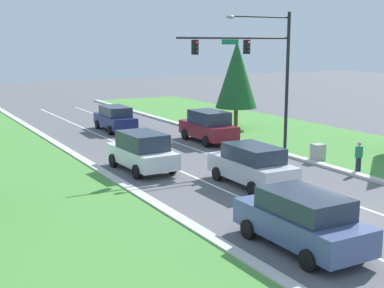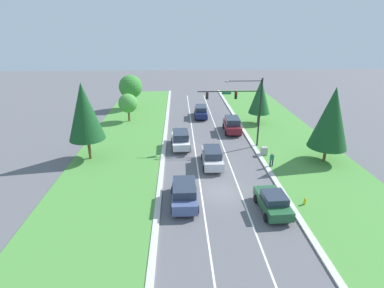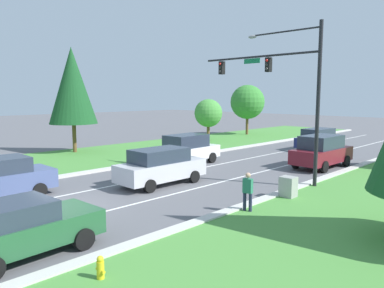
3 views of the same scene
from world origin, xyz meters
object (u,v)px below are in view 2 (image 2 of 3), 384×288
at_px(forest_sedan, 273,202).
at_px(oak_far_left_tree, 131,87).
at_px(traffic_signal_mast, 243,103).
at_px(white_suv, 181,139).
at_px(slate_blue_suv, 184,193).
at_px(pedestrian, 272,159).
at_px(oak_near_left_tree, 128,103).
at_px(conifer_near_right_tree, 331,118).
at_px(burgundy_suv, 232,125).
at_px(conifer_far_right_tree, 260,96).
at_px(silver_suv, 212,157).
at_px(navy_suv, 201,111).
at_px(fire_hydrant, 305,202).
at_px(utility_cabinet, 264,151).
at_px(conifer_mid_left_tree, 84,112).

bearing_deg(forest_sedan, oak_far_left_tree, 112.98).
xyz_separation_m(traffic_signal_mast, white_suv, (-7.57, 0.10, -4.60)).
bearing_deg(slate_blue_suv, pedestrian, 34.37).
xyz_separation_m(pedestrian, oak_near_left_tree, (-17.74, 17.25, 2.02)).
xyz_separation_m(conifer_near_right_tree, oak_far_left_tree, (-24.74, 23.84, -1.06)).
xyz_separation_m(burgundy_suv, conifer_far_right_tree, (4.74, 3.68, 3.19)).
height_order(white_suv, silver_suv, white_suv).
relative_size(traffic_signal_mast, silver_suv, 1.69).
relative_size(burgundy_suv, slate_blue_suv, 1.01).
distance_m(navy_suv, fire_hydrant, 27.35).
bearing_deg(silver_suv, fire_hydrant, -48.13).
xyz_separation_m(silver_suv, utility_cabinet, (6.38, 2.40, -0.50)).
relative_size(navy_suv, silver_suv, 1.01).
xyz_separation_m(traffic_signal_mast, oak_far_left_tree, (-16.22, 19.02, -1.64)).
relative_size(slate_blue_suv, utility_cabinet, 4.89).
relative_size(forest_sedan, oak_near_left_tree, 1.01).
height_order(fire_hydrant, oak_far_left_tree, oak_far_left_tree).
distance_m(burgundy_suv, silver_suv, 11.48).
distance_m(slate_blue_suv, conifer_mid_left_tree, 15.00).
bearing_deg(utility_cabinet, navy_suv, 111.45).
distance_m(navy_suv, oak_near_left_tree, 11.84).
height_order(conifer_far_right_tree, oak_far_left_tree, conifer_far_right_tree).
distance_m(conifer_near_right_tree, oak_far_left_tree, 34.38).
relative_size(pedestrian, oak_far_left_tree, 0.28).
height_order(navy_suv, utility_cabinet, navy_suv).
bearing_deg(pedestrian, oak_near_left_tree, -54.69).
bearing_deg(navy_suv, slate_blue_suv, -95.12).
xyz_separation_m(forest_sedan, conifer_far_right_tree, (4.75, 23.30, 3.43)).
bearing_deg(oak_near_left_tree, traffic_signal_mast, -35.79).
xyz_separation_m(fire_hydrant, oak_near_left_tree, (-18.46, 24.64, 2.61)).
height_order(silver_suv, conifer_mid_left_tree, conifer_mid_left_tree).
xyz_separation_m(traffic_signal_mast, burgundy_suv, (-0.17, 5.49, -4.55)).
relative_size(conifer_near_right_tree, conifer_mid_left_tree, 0.96).
bearing_deg(conifer_far_right_tree, conifer_mid_left_tree, -151.67).
xyz_separation_m(traffic_signal_mast, silver_suv, (-4.19, -5.26, -4.65)).
distance_m(burgundy_suv, utility_cabinet, 8.70).
bearing_deg(slate_blue_suv, oak_far_left_tree, 105.33).
bearing_deg(oak_near_left_tree, silver_suv, -55.35).
height_order(traffic_signal_mast, silver_suv, traffic_signal_mast).
relative_size(fire_hydrant, oak_far_left_tree, 0.11).
bearing_deg(slate_blue_suv, fire_hydrant, -4.74).
bearing_deg(white_suv, slate_blue_suv, -91.35).
relative_size(navy_suv, conifer_far_right_tree, 0.74).
bearing_deg(burgundy_suv, slate_blue_suv, -109.85).
relative_size(conifer_far_right_tree, oak_far_left_tree, 1.13).
distance_m(navy_suv, silver_suv, 18.32).
xyz_separation_m(navy_suv, conifer_mid_left_tree, (-13.87, -16.03, 4.62)).
bearing_deg(oak_near_left_tree, forest_sedan, -58.72).
relative_size(traffic_signal_mast, navy_suv, 1.67).
xyz_separation_m(forest_sedan, oak_far_left_tree, (-16.04, 33.15, 3.16)).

